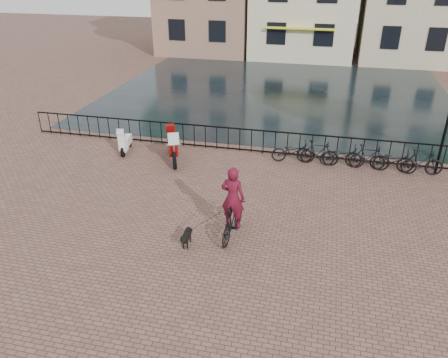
% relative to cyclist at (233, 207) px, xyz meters
% --- Properties ---
extents(ground, '(100.00, 100.00, 0.00)m').
position_rel_cyclist_xyz_m(ground, '(-0.56, -1.71, -1.00)').
color(ground, brown).
rests_on(ground, ground).
extents(canal_water, '(20.00, 20.00, 0.00)m').
position_rel_cyclist_xyz_m(canal_water, '(-0.56, 15.59, -1.00)').
color(canal_water, black).
rests_on(canal_water, ground).
extents(railing, '(20.00, 0.05, 1.02)m').
position_rel_cyclist_xyz_m(railing, '(-0.56, 6.29, -0.50)').
color(railing, black).
rests_on(railing, ground).
extents(cyclist, '(0.88, 1.97, 2.63)m').
position_rel_cyclist_xyz_m(cyclist, '(0.00, 0.00, 0.00)').
color(cyclist, black).
rests_on(cyclist, ground).
extents(dog, '(0.30, 0.79, 0.53)m').
position_rel_cyclist_xyz_m(dog, '(-1.18, -0.72, -0.74)').
color(dog, black).
rests_on(dog, ground).
extents(motorcycle, '(1.36, 2.21, 1.56)m').
position_rel_cyclist_xyz_m(motorcycle, '(-3.51, 4.75, -0.22)').
color(motorcycle, maroon).
rests_on(motorcycle, ground).
extents(scooter, '(0.63, 1.42, 1.28)m').
position_rel_cyclist_xyz_m(scooter, '(-5.70, 5.10, -0.36)').
color(scooter, white).
rests_on(scooter, ground).
extents(parked_bike_0, '(1.78, 0.81, 0.90)m').
position_rel_cyclist_xyz_m(parked_bike_0, '(1.24, 5.69, -0.55)').
color(parked_bike_0, black).
rests_on(parked_bike_0, ground).
extents(parked_bike_1, '(1.69, 0.58, 1.00)m').
position_rel_cyclist_xyz_m(parked_bike_1, '(2.19, 5.69, -0.50)').
color(parked_bike_1, black).
rests_on(parked_bike_1, ground).
extents(parked_bike_2, '(1.75, 0.70, 0.90)m').
position_rel_cyclist_xyz_m(parked_bike_2, '(3.14, 5.69, -0.55)').
color(parked_bike_2, black).
rests_on(parked_bike_2, ground).
extents(parked_bike_3, '(1.69, 0.57, 1.00)m').
position_rel_cyclist_xyz_m(parked_bike_3, '(4.09, 5.69, -0.50)').
color(parked_bike_3, black).
rests_on(parked_bike_3, ground).
extents(parked_bike_4, '(1.78, 0.80, 0.90)m').
position_rel_cyclist_xyz_m(parked_bike_4, '(5.04, 5.69, -0.55)').
color(parked_bike_4, black).
rests_on(parked_bike_4, ground).
extents(parked_bike_5, '(1.67, 0.50, 1.00)m').
position_rel_cyclist_xyz_m(parked_bike_5, '(5.99, 5.69, -0.50)').
color(parked_bike_5, black).
rests_on(parked_bike_5, ground).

